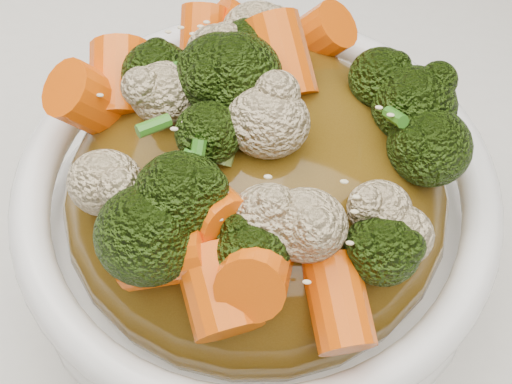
# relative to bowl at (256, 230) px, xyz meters

# --- Properties ---
(tablecloth) EXTENTS (1.20, 0.80, 0.04)m
(tablecloth) POSITION_rel_bowl_xyz_m (-0.04, 0.02, -0.06)
(tablecloth) COLOR white
(tablecloth) RESTS_ON dining_table
(bowl) EXTENTS (0.22, 0.22, 0.08)m
(bowl) POSITION_rel_bowl_xyz_m (0.00, 0.00, 0.00)
(bowl) COLOR white
(bowl) RESTS_ON tablecloth
(sauce_base) EXTENTS (0.17, 0.17, 0.09)m
(sauce_base) POSITION_rel_bowl_xyz_m (0.00, 0.00, 0.03)
(sauce_base) COLOR #543A0E
(sauce_base) RESTS_ON bowl
(carrots) EXTENTS (0.17, 0.17, 0.05)m
(carrots) POSITION_rel_bowl_xyz_m (0.00, 0.00, 0.09)
(carrots) COLOR #F65C08
(carrots) RESTS_ON sauce_base
(broccoli) EXTENTS (0.17, 0.17, 0.04)m
(broccoli) POSITION_rel_bowl_xyz_m (0.00, 0.00, 0.09)
(broccoli) COLOR black
(broccoli) RESTS_ON sauce_base
(cauliflower) EXTENTS (0.17, 0.17, 0.04)m
(cauliflower) POSITION_rel_bowl_xyz_m (0.00, 0.00, 0.09)
(cauliflower) COLOR beige
(cauliflower) RESTS_ON sauce_base
(scallions) EXTENTS (0.13, 0.13, 0.02)m
(scallions) POSITION_rel_bowl_xyz_m (-0.00, 0.00, 0.09)
(scallions) COLOR #2D701A
(scallions) RESTS_ON sauce_base
(sesame_seeds) EXTENTS (0.16, 0.16, 0.01)m
(sesame_seeds) POSITION_rel_bowl_xyz_m (-0.00, 0.00, 0.09)
(sesame_seeds) COLOR beige
(sesame_seeds) RESTS_ON sauce_base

